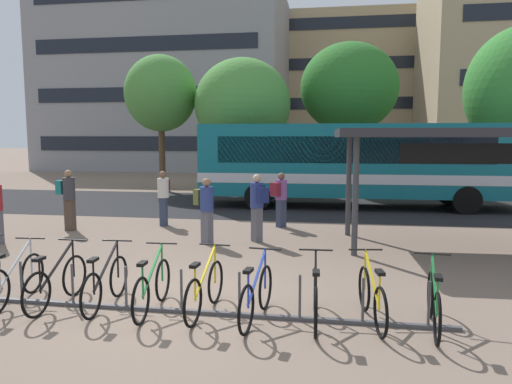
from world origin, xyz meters
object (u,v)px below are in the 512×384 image
(parked_bicycle_yellow_5, at_px, (205,290))
(parked_bicycle_black_7, at_px, (315,298))
(commuter_olive_pack_4, at_px, (206,206))
(street_tree_2, at_px, (161,94))
(parked_bicycle_yellow_8, at_px, (372,297))
(commuter_maroon_pack_3, at_px, (280,196))
(parked_bicycle_silver_1, at_px, (16,280))
(parked_bicycle_black_3, at_px, (106,284))
(street_tree_3, at_px, (243,105))
(commuter_maroon_pack_0, at_px, (164,194))
(commuter_navy_pack_5, at_px, (258,203))
(parked_bicycle_black_2, at_px, (57,283))
(commuter_teal_pack_1, at_px, (68,196))
(parked_bicycle_green_4, at_px, (152,288))
(parked_bicycle_green_9, at_px, (434,304))
(transit_shelter, at_px, (461,137))
(street_tree_1, at_px, (349,88))
(city_bus, at_px, (360,162))
(parked_bicycle_blue_6, at_px, (256,296))

(parked_bicycle_yellow_5, xyz_separation_m, parked_bicycle_black_7, (1.69, -0.10, 0.00))
(commuter_olive_pack_4, height_order, street_tree_2, street_tree_2)
(parked_bicycle_yellow_8, xyz_separation_m, commuter_maroon_pack_3, (-2.14, 7.24, 0.57))
(parked_bicycle_silver_1, height_order, parked_bicycle_black_3, same)
(street_tree_3, bearing_deg, commuter_maroon_pack_0, -94.68)
(parked_bicycle_silver_1, bearing_deg, commuter_navy_pack_5, -36.25)
(parked_bicycle_black_2, distance_m, commuter_teal_pack_1, 6.67)
(parked_bicycle_green_4, relative_size, parked_bicycle_yellow_5, 1.00)
(parked_bicycle_green_4, height_order, parked_bicycle_yellow_5, same)
(parked_bicycle_silver_1, relative_size, parked_bicycle_green_9, 1.00)
(commuter_maroon_pack_0, bearing_deg, parked_bicycle_black_7, 28.36)
(parked_bicycle_yellow_5, xyz_separation_m, street_tree_3, (-2.46, 16.12, 3.89))
(parked_bicycle_yellow_8, height_order, commuter_teal_pack_1, commuter_teal_pack_1)
(transit_shelter, relative_size, street_tree_3, 0.93)
(commuter_maroon_pack_3, bearing_deg, parked_bicycle_yellow_5, -146.53)
(parked_bicycle_yellow_5, relative_size, street_tree_3, 0.26)
(parked_bicycle_green_4, distance_m, street_tree_1, 19.16)
(city_bus, height_order, parked_bicycle_yellow_5, city_bus)
(parked_bicycle_black_7, relative_size, commuter_maroon_pack_0, 1.02)
(parked_bicycle_blue_6, bearing_deg, parked_bicycle_yellow_5, 86.63)
(parked_bicycle_black_3, bearing_deg, commuter_maroon_pack_3, -17.89)
(parked_bicycle_yellow_5, xyz_separation_m, commuter_maroon_pack_3, (0.37, 7.28, 0.57))
(parked_bicycle_black_2, relative_size, parked_bicycle_yellow_8, 1.01)
(parked_bicycle_yellow_5, distance_m, parked_bicycle_blue_6, 0.84)
(commuter_maroon_pack_3, relative_size, street_tree_2, 0.24)
(parked_bicycle_black_7, xyz_separation_m, commuter_maroon_pack_0, (-4.90, 7.09, 0.59))
(parked_bicycle_blue_6, relative_size, transit_shelter, 0.28)
(parked_bicycle_green_4, bearing_deg, parked_bicycle_yellow_8, -90.85)
(parked_bicycle_black_3, relative_size, parked_bicycle_blue_6, 1.00)
(parked_bicycle_green_9, xyz_separation_m, street_tree_1, (-0.67, 18.26, 4.82))
(commuter_maroon_pack_3, bearing_deg, transit_shelter, -77.06)
(street_tree_1, height_order, street_tree_3, street_tree_1)
(city_bus, xyz_separation_m, parked_bicycle_yellow_8, (-0.42, -11.77, -1.39))
(street_tree_1, bearing_deg, street_tree_3, -158.17)
(parked_bicycle_yellow_5, bearing_deg, parked_bicycle_black_3, 93.05)
(parked_bicycle_green_9, relative_size, street_tree_3, 0.26)
(parked_bicycle_blue_6, bearing_deg, parked_bicycle_black_3, 92.52)
(city_bus, relative_size, parked_bicycle_yellow_5, 7.01)
(commuter_maroon_pack_3, distance_m, street_tree_2, 12.10)
(parked_bicycle_yellow_8, bearing_deg, parked_bicycle_black_7, 91.51)
(transit_shelter, bearing_deg, city_bus, 105.38)
(transit_shelter, distance_m, commuter_navy_pack_5, 5.23)
(parked_bicycle_silver_1, height_order, parked_bicycle_green_9, same)
(parked_bicycle_green_9, relative_size, street_tree_1, 0.23)
(commuter_olive_pack_4, relative_size, street_tree_2, 0.25)
(city_bus, height_order, parked_bicycle_green_4, city_bus)
(commuter_teal_pack_1, bearing_deg, street_tree_2, 99.42)
(parked_bicycle_black_2, height_order, parked_bicycle_yellow_8, same)
(street_tree_1, bearing_deg, street_tree_2, -168.66)
(transit_shelter, relative_size, commuter_navy_pack_5, 3.42)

